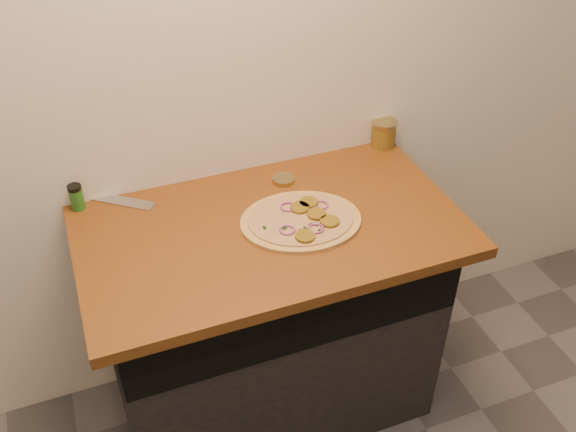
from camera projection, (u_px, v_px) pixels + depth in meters
name	position (u px, v px, depth m)	size (l,w,h in m)	color
cabinet	(270.00, 322.00, 2.31)	(1.10, 0.60, 0.86)	black
countertop	(271.00, 229.00, 2.02)	(1.20, 0.70, 0.04)	brown
pizza	(302.00, 220.00, 2.01)	(0.44, 0.44, 0.03)	tan
chefs_knife	(97.00, 196.00, 2.12)	(0.30, 0.24, 0.02)	#B7BAC1
mason_jar_lid	(283.00, 180.00, 2.19)	(0.08, 0.08, 0.02)	#9D945B
salsa_jar	(384.00, 133.00, 2.35)	(0.09, 0.09, 0.10)	#A33010
spice_shaker	(77.00, 197.00, 2.04)	(0.04, 0.04, 0.09)	#235D1D
flour_spill	(316.00, 222.00, 2.01)	(0.15, 0.15, 0.00)	silver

